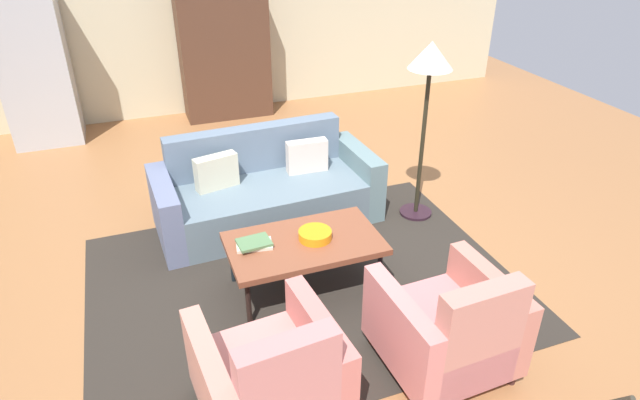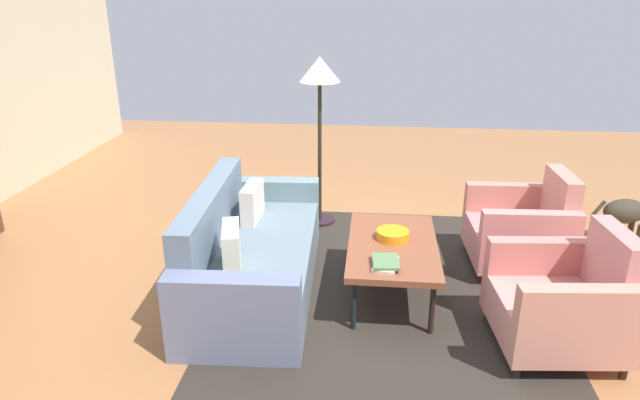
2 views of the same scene
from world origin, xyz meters
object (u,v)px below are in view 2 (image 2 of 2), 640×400
Objects in this scene: book_stack at (386,263)px; floor_lamp at (320,85)px; coffee_table at (393,248)px; armchair_left at (567,303)px; dog at (629,212)px; couch at (246,255)px; armchair_right at (525,231)px; fruit_bowl at (393,235)px.

floor_lamp reaches higher than book_stack.
coffee_table is 0.39m from book_stack.
book_stack is 0.17× the size of floor_lamp.
coffee_table is 4.06× the size of book_stack.
dog is (1.83, -1.13, -0.03)m from armchair_left.
armchair_right is (0.61, -2.35, 0.06)m from couch.
armchair_right is at bearing -113.54° from floor_lamp.
couch is 2.43m from armchair_right.
armchair_left is at bearing -116.99° from coffee_table.
armchair_right reaches higher than fruit_bowl.
couch is at bearing 162.24° from floor_lamp.
coffee_table is at bearing -8.93° from book_stack.
book_stack is at bearing 126.28° from armchair_right.
couch is at bearing 101.91° from armchair_right.
coffee_table is at bearing 180.00° from fruit_bowl.
couch is 3.03× the size of dog.
book_stack is (0.21, 1.23, 0.13)m from armchair_left.
armchair_right is (0.60, -1.17, -0.07)m from coffee_table.
fruit_bowl is 0.15× the size of floor_lamp.
armchair_left reaches higher than dog.
couch is 1.24× the size of floor_lamp.
fruit_bowl reaches higher than book_stack.
fruit_bowl is at bearing -151.44° from floor_lamp.
fruit_bowl is at bearing 111.13° from armchair_right.
couch is 1.90m from floor_lamp.
armchair_right is at bearing -5.25° from armchair_left.
floor_lamp is at bearing 63.91° from armchair_right.
armchair_right reaches higher than coffee_table.
armchair_left is 0.51× the size of floor_lamp.
couch is at bearing 70.68° from armchair_left.
coffee_table is at bearing -153.00° from floor_lamp.
armchair_right is at bearing -51.16° from book_stack.
coffee_table is 1.36× the size of armchair_left.
book_stack is 2.16m from floor_lamp.
coffee_table is 0.70× the size of floor_lamp.
armchair_left is at bearing 73.26° from couch.
armchair_right is 1.30m from dog.
dog is at bearing -63.44° from fruit_bowl.
fruit_bowl is 1.80m from floor_lamp.
dog is at bearing -63.18° from armchair_right.
armchair_left reaches higher than book_stack.
floor_lamp is 3.24m from dog.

